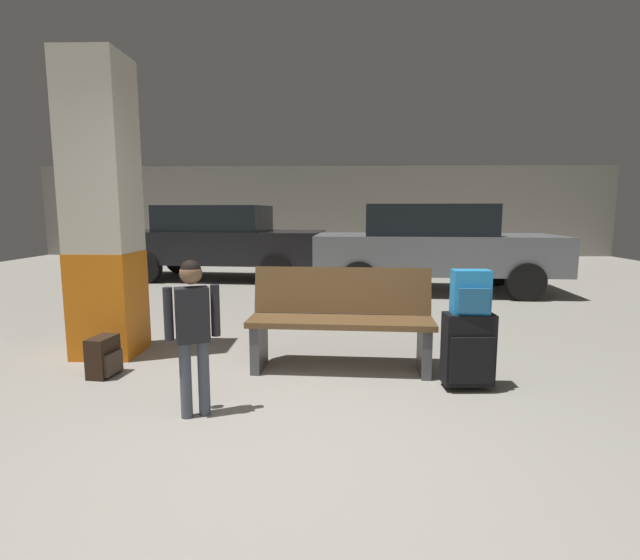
{
  "coord_description": "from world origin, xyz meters",
  "views": [
    {
      "loc": [
        0.33,
        -2.43,
        1.38
      ],
      "look_at": [
        0.21,
        1.3,
        0.85
      ],
      "focal_mm": 26.9,
      "sensor_mm": 36.0,
      "label": 1
    }
  ],
  "objects_px": {
    "suitcase": "(468,349)",
    "structural_pillar": "(103,211)",
    "bench": "(341,320)",
    "child": "(192,321)",
    "parked_car_near": "(432,245)",
    "parked_car_far": "(221,240)",
    "backpack_bright": "(471,293)",
    "backpack_dark_floor": "(104,357)"
  },
  "relations": [
    {
      "from": "backpack_bright",
      "to": "child",
      "type": "height_order",
      "value": "child"
    },
    {
      "from": "suitcase",
      "to": "backpack_dark_floor",
      "type": "bearing_deg",
      "value": 175.98
    },
    {
      "from": "parked_car_near",
      "to": "parked_car_far",
      "type": "bearing_deg",
      "value": 159.91
    },
    {
      "from": "backpack_bright",
      "to": "parked_car_near",
      "type": "xyz_separation_m",
      "value": [
        0.66,
        4.74,
        0.03
      ]
    },
    {
      "from": "bench",
      "to": "child",
      "type": "distance_m",
      "value": 1.46
    },
    {
      "from": "suitcase",
      "to": "parked_car_far",
      "type": "distance_m",
      "value": 7.11
    },
    {
      "from": "backpack_dark_floor",
      "to": "bench",
      "type": "bearing_deg",
      "value": 7.69
    },
    {
      "from": "backpack_bright",
      "to": "parked_car_far",
      "type": "height_order",
      "value": "parked_car_far"
    },
    {
      "from": "structural_pillar",
      "to": "parked_car_far",
      "type": "relative_size",
      "value": 0.66
    },
    {
      "from": "structural_pillar",
      "to": "suitcase",
      "type": "bearing_deg",
      "value": -14.8
    },
    {
      "from": "backpack_dark_floor",
      "to": "structural_pillar",
      "type": "bearing_deg",
      "value": 110.52
    },
    {
      "from": "backpack_bright",
      "to": "child",
      "type": "xyz_separation_m",
      "value": [
        -1.99,
        -0.56,
        -0.11
      ]
    },
    {
      "from": "child",
      "to": "backpack_dark_floor",
      "type": "xyz_separation_m",
      "value": [
        -1.01,
        0.77,
        -0.49
      ]
    },
    {
      "from": "parked_car_far",
      "to": "suitcase",
      "type": "bearing_deg",
      "value": -61.27
    },
    {
      "from": "bench",
      "to": "backpack_bright",
      "type": "bearing_deg",
      "value": -26.05
    },
    {
      "from": "structural_pillar",
      "to": "backpack_bright",
      "type": "distance_m",
      "value": 3.4
    },
    {
      "from": "backpack_dark_floor",
      "to": "parked_car_far",
      "type": "xyz_separation_m",
      "value": [
        -0.42,
        6.01,
        0.64
      ]
    },
    {
      "from": "backpack_bright",
      "to": "child",
      "type": "distance_m",
      "value": 2.07
    },
    {
      "from": "structural_pillar",
      "to": "child",
      "type": "bearing_deg",
      "value": -48.68
    },
    {
      "from": "parked_car_near",
      "to": "parked_car_far",
      "type": "distance_m",
      "value": 4.33
    },
    {
      "from": "structural_pillar",
      "to": "bench",
      "type": "relative_size",
      "value": 1.72
    },
    {
      "from": "child",
      "to": "parked_car_near",
      "type": "height_order",
      "value": "parked_car_near"
    },
    {
      "from": "backpack_bright",
      "to": "backpack_dark_floor",
      "type": "relative_size",
      "value": 1.0
    },
    {
      "from": "backpack_dark_floor",
      "to": "parked_car_near",
      "type": "xyz_separation_m",
      "value": [
        3.65,
        4.53,
        0.64
      ]
    },
    {
      "from": "suitcase",
      "to": "child",
      "type": "bearing_deg",
      "value": -164.16
    },
    {
      "from": "structural_pillar",
      "to": "parked_car_near",
      "type": "distance_m",
      "value": 5.53
    },
    {
      "from": "backpack_bright",
      "to": "backpack_dark_floor",
      "type": "xyz_separation_m",
      "value": [
        -2.99,
        0.21,
        -0.6
      ]
    },
    {
      "from": "bench",
      "to": "parked_car_near",
      "type": "height_order",
      "value": "parked_car_near"
    },
    {
      "from": "child",
      "to": "parked_car_far",
      "type": "relative_size",
      "value": 0.25
    },
    {
      "from": "backpack_bright",
      "to": "parked_car_far",
      "type": "distance_m",
      "value": 7.1
    },
    {
      "from": "child",
      "to": "backpack_dark_floor",
      "type": "distance_m",
      "value": 1.36
    },
    {
      "from": "bench",
      "to": "backpack_dark_floor",
      "type": "bearing_deg",
      "value": -172.31
    },
    {
      "from": "suitcase",
      "to": "parked_car_near",
      "type": "bearing_deg",
      "value": 82.13
    },
    {
      "from": "parked_car_near",
      "to": "child",
      "type": "bearing_deg",
      "value": -116.5
    },
    {
      "from": "structural_pillar",
      "to": "child",
      "type": "height_order",
      "value": "structural_pillar"
    },
    {
      "from": "child",
      "to": "bench",
      "type": "bearing_deg",
      "value": 46.21
    },
    {
      "from": "bench",
      "to": "parked_car_near",
      "type": "xyz_separation_m",
      "value": [
        1.64,
        4.26,
        0.36
      ]
    },
    {
      "from": "suitcase",
      "to": "parked_car_far",
      "type": "xyz_separation_m",
      "value": [
        -3.41,
        6.22,
        0.48
      ]
    },
    {
      "from": "suitcase",
      "to": "structural_pillar",
      "type": "bearing_deg",
      "value": 165.2
    },
    {
      "from": "structural_pillar",
      "to": "parked_car_near",
      "type": "xyz_separation_m",
      "value": [
        3.89,
        3.88,
        -0.59
      ]
    },
    {
      "from": "bench",
      "to": "parked_car_near",
      "type": "relative_size",
      "value": 0.39
    },
    {
      "from": "parked_car_far",
      "to": "parked_car_near",
      "type": "bearing_deg",
      "value": -20.09
    }
  ]
}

